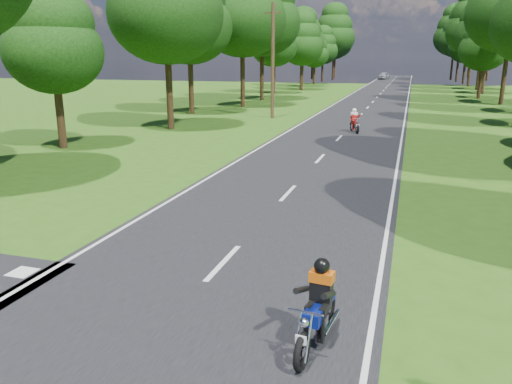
% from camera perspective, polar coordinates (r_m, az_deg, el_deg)
% --- Properties ---
extents(ground, '(160.00, 160.00, 0.00)m').
position_cam_1_polar(ground, '(9.30, -8.25, -12.75)').
color(ground, '#2B5313').
rests_on(ground, ground).
extents(main_road, '(7.00, 140.00, 0.02)m').
position_cam_1_polar(main_road, '(57.66, 13.66, 10.46)').
color(main_road, black).
rests_on(main_road, ground).
extents(road_markings, '(7.40, 140.00, 0.01)m').
position_cam_1_polar(road_markings, '(55.81, 13.39, 10.35)').
color(road_markings, silver).
rests_on(road_markings, main_road).
extents(treeline, '(40.00, 115.35, 14.78)m').
position_cam_1_polar(treeline, '(67.60, 15.99, 17.95)').
color(treeline, black).
rests_on(treeline, ground).
extents(telegraph_pole, '(1.20, 0.26, 8.00)m').
position_cam_1_polar(telegraph_pole, '(36.67, 1.93, 14.76)').
color(telegraph_pole, '#382616').
rests_on(telegraph_pole, ground).
extents(rider_near_blue, '(0.74, 1.70, 1.38)m').
position_cam_1_polar(rider_near_blue, '(7.80, 7.00, -12.64)').
color(rider_near_blue, navy).
rests_on(rider_near_blue, main_road).
extents(rider_far_red, '(1.11, 1.77, 1.40)m').
position_cam_1_polar(rider_far_red, '(30.26, 11.22, 8.04)').
color(rider_far_red, '#AB120D').
rests_on(rider_far_red, main_road).
extents(distant_car, '(2.43, 4.42, 1.42)m').
position_cam_1_polar(distant_car, '(104.96, 14.37, 12.75)').
color(distant_car, '#B6B7BD').
rests_on(distant_car, main_road).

